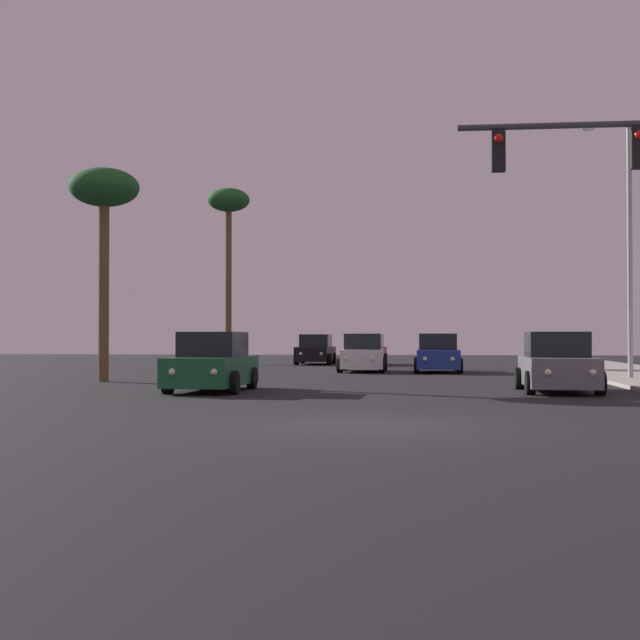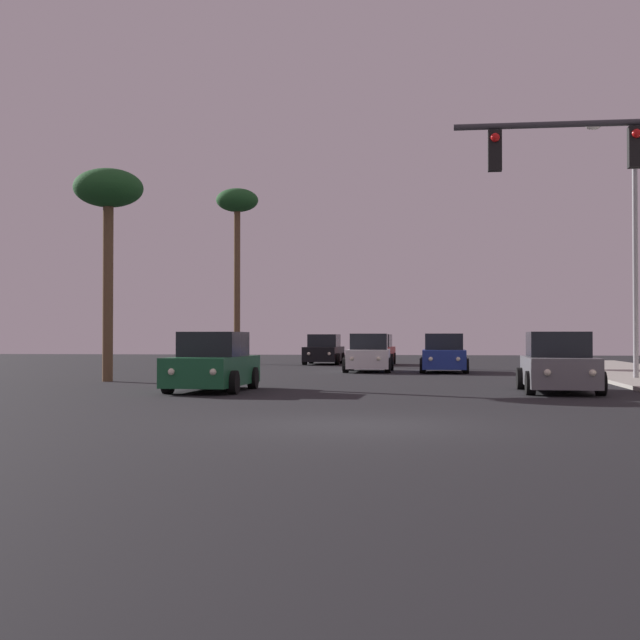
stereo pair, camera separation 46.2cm
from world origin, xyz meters
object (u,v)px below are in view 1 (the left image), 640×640
Objects in this scene: car_black at (316,351)px; palm_tree_near at (104,197)px; street_lamp at (626,235)px; car_green at (212,364)px; car_white at (363,354)px; car_grey at (557,365)px; car_blue at (438,355)px; palm_tree_far at (229,211)px; car_red at (368,351)px.

palm_tree_near reaches higher than car_black.
car_green is at bearing -150.22° from street_lamp.
car_white is 1.00× the size of car_grey.
car_grey is at bearing -174.14° from car_green.
car_white is 15.25m from car_grey.
car_white and car_grey have the same top height.
car_green and car_grey have the same top height.
car_green is 14.97m from car_white.
street_lamp is (9.70, -7.12, 4.36)m from car_white.
car_green is 24.93m from car_black.
car_blue is 10.36m from street_lamp.
palm_tree_near is (-14.61, 4.13, 5.59)m from car_grey.
palm_tree_far is at bearing 2.46° from car_black.
car_grey is 0.48× the size of street_lamp.
car_white is at bearing -64.16° from car_grey.
car_white is (3.34, 14.59, 0.00)m from car_green.
car_red is 21.84m from palm_tree_near.
car_blue is 3.29m from car_white.
car_green is at bearing 5.58° from car_grey.
car_white is at bearing 94.23° from car_red.
car_grey is (3.03, -13.62, 0.00)m from car_blue.
car_black is at bearing -58.13° from car_blue.
palm_tree_near is at bearing 39.38° from car_blue.
car_red is 0.43× the size of palm_tree_far.
street_lamp is (13.05, 7.47, 4.36)m from car_green.
car_green and car_white have the same top height.
car_blue is at bearing -42.28° from palm_tree_far.
car_red and car_white have the same top height.
car_grey is 26.07m from car_black.
palm_tree_far reaches higher than palm_tree_near.
car_grey is (9.65, 0.70, 0.00)m from car_green.
car_white is 15.38m from palm_tree_far.
car_black is at bearing 76.07° from palm_tree_near.
car_grey is 0.43× the size of palm_tree_far.
car_green is (-2.99, -24.40, 0.00)m from car_red.
street_lamp is at bearing 122.87° from car_red.
palm_tree_near is (-11.57, -9.49, 5.59)m from car_blue.
street_lamp is at bearing 141.83° from car_white.
car_red is at bearing -89.84° from car_white.
palm_tree_far is (-7.93, 0.44, 7.92)m from car_red.
street_lamp is 25.26m from palm_tree_far.
street_lamp is at bearing -44.01° from palm_tree_far.
street_lamp is 0.90× the size of palm_tree_far.
car_blue is at bearing 39.35° from palm_tree_near.
car_black is 0.59× the size of palm_tree_near.
palm_tree_near reaches higher than car_blue.
street_lamp is at bearing -115.26° from car_grey.
car_white is 12.80m from street_lamp.
car_blue is 17.52m from palm_tree_far.
car_grey is 1.00× the size of car_black.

